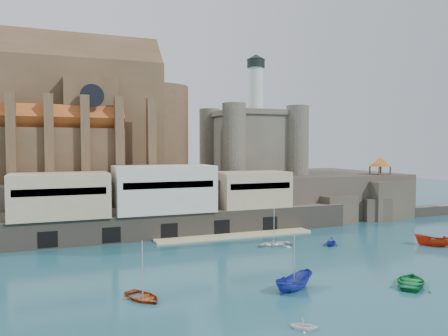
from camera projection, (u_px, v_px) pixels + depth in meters
name	position (u px, v px, depth m)	size (l,w,h in m)	color
ground	(271.00, 261.00, 62.81)	(300.00, 300.00, 0.00)	#1A4856
promontory	(190.00, 198.00, 99.14)	(100.00, 36.00, 10.00)	#2C2721
quay	(163.00, 203.00, 80.29)	(70.00, 12.00, 13.05)	#5F594C
church	(77.00, 120.00, 91.93)	(47.00, 25.93, 30.51)	#4A3622
castle_keep	(252.00, 139.00, 105.97)	(21.20, 21.20, 29.30)	#4B463B
rock_outcrop	(380.00, 200.00, 101.88)	(14.50, 10.50, 8.70)	#2C2721
pavilion	(380.00, 163.00, 101.60)	(6.40, 6.40, 5.40)	#4A3622
boat_0	(143.00, 299.00, 47.19)	(3.75, 1.09, 5.25)	#A3320A
boat_1	(304.00, 329.00, 39.43)	(2.23, 1.36, 2.59)	white
boat_2	(294.00, 290.00, 50.11)	(2.23, 2.29, 5.94)	#222F98
boat_3	(411.00, 285.00, 52.11)	(4.73, 1.37, 6.63)	#137833
boat_5	(433.00, 246.00, 72.38)	(2.12, 2.17, 5.62)	#AA270A
boat_6	(274.00, 246.00, 72.45)	(4.36, 1.27, 6.11)	silver
boat_7	(331.00, 245.00, 72.82)	(2.94, 1.79, 3.40)	#192199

